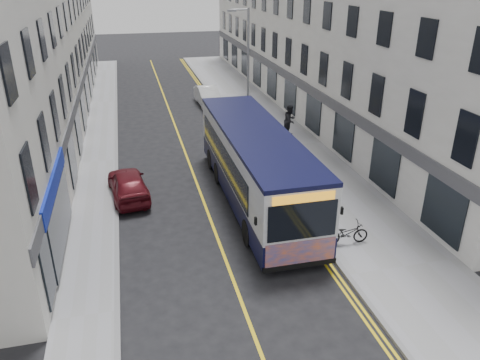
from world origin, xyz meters
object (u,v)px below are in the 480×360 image
city_bus (255,164)px  bicycle (347,233)px  streetlamp (247,71)px  car_white (208,96)px  pedestrian_near (273,133)px  car_maroon (128,184)px  pedestrian_far (290,120)px

city_bus → bicycle: bearing=-61.7°
streetlamp → bicycle: streetlamp is taller
car_white → streetlamp: bearing=-85.6°
pedestrian_near → car_white: pedestrian_near is taller
streetlamp → car_maroon: 10.83m
streetlamp → pedestrian_far: size_ratio=3.97×
bicycle → car_white: size_ratio=0.40×
city_bus → pedestrian_near: city_bus is taller
streetlamp → city_bus: (-1.81, -8.64, -2.45)m
bicycle → city_bus: bearing=31.1°
city_bus → pedestrian_near: bearing=65.9°
pedestrian_near → pedestrian_far: 2.70m
streetlamp → pedestrian_far: bearing=-5.2°
pedestrian_far → car_white: size_ratio=0.46×
city_bus → car_maroon: city_bus is taller
bicycle → car_maroon: car_maroon is taller
car_white → pedestrian_near: bearing=-81.6°
bicycle → car_maroon: (-8.25, 6.46, 0.12)m
car_maroon → pedestrian_near: bearing=-159.2°
city_bus → car_maroon: bearing=162.4°
city_bus → pedestrian_far: size_ratio=6.04×
pedestrian_near → car_maroon: pedestrian_near is taller
streetlamp → car_white: 9.40m
city_bus → car_white: bearing=87.2°
pedestrian_near → bicycle: bearing=-92.2°
pedestrian_far → car_white: (-3.80, 8.87, -0.40)m
bicycle → pedestrian_far: bearing=-6.5°
pedestrian_far → streetlamp: bearing=136.3°
city_bus → car_white: size_ratio=2.75×
city_bus → pedestrian_far: city_bus is taller
streetlamp → city_bus: size_ratio=0.66×
pedestrian_near → car_maroon: size_ratio=0.46×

